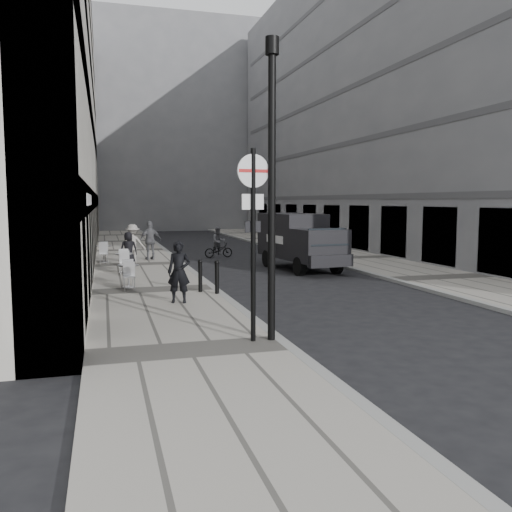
{
  "coord_description": "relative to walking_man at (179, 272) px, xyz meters",
  "views": [
    {
      "loc": [
        -3.57,
        -7.77,
        3.05
      ],
      "look_at": [
        0.84,
        7.89,
        1.4
      ],
      "focal_mm": 38.0,
      "sensor_mm": 36.0,
      "label": 1
    }
  ],
  "objects": [
    {
      "name": "building_left",
      "position": [
        -4.49,
        16.77,
        7.98
      ],
      "size": [
        4.0,
        45.0,
        18.0
      ],
      "primitive_type": "cube",
      "color": "silver",
      "rests_on": "ground"
    },
    {
      "name": "building_right",
      "position": [
        15.51,
        16.77,
        8.98
      ],
      "size": [
        6.0,
        45.0,
        20.0
      ],
      "primitive_type": "cube",
      "color": "gray",
      "rests_on": "ground"
    },
    {
      "name": "sign_post",
      "position": [
        0.91,
        -4.72,
        1.66
      ],
      "size": [
        0.69,
        0.14,
        4.0
      ],
      "rotation": [
        0.0,
        0.0,
        0.12
      ],
      "color": "black",
      "rests_on": "sidewalk"
    },
    {
      "name": "pedestrian_b",
      "position": [
        -0.74,
        10.75,
        0.02
      ],
      "size": [
        1.3,
        0.92,
        1.84
      ],
      "primitive_type": "imported",
      "rotation": [
        0.0,
        0.0,
        2.93
      ],
      "color": "#A09A94",
      "rests_on": "sidewalk"
    },
    {
      "name": "cafe_table_mid",
      "position": [
        -1.29,
        7.23,
        -0.42
      ],
      "size": [
        0.73,
        1.65,
        0.94
      ],
      "color": "silver",
      "rests_on": "sidewalk"
    },
    {
      "name": "bollard_near",
      "position": [
        1.36,
        1.23,
        -0.4
      ],
      "size": [
        0.13,
        0.13,
        1.0
      ],
      "primitive_type": "cylinder",
      "color": "black",
      "rests_on": "sidewalk"
    },
    {
      "name": "cyclist",
      "position": [
        3.91,
        13.21,
        -0.37
      ],
      "size": [
        1.6,
        0.71,
        1.67
      ],
      "rotation": [
        0.0,
        0.0,
        0.11
      ],
      "color": "black",
      "rests_on": "ground"
    },
    {
      "name": "far_sidewalk",
      "position": [
        10.51,
        10.27,
        -0.96
      ],
      "size": [
        4.0,
        60.0,
        0.12
      ],
      "primitive_type": "cube",
      "color": "gray",
      "rests_on": "ground"
    },
    {
      "name": "panel_van",
      "position": [
        6.3,
        7.12,
        0.38
      ],
      "size": [
        2.51,
        5.47,
        2.49
      ],
      "rotation": [
        0.0,
        0.0,
        0.11
      ],
      "color": "black",
      "rests_on": "ground"
    },
    {
      "name": "building_far",
      "position": [
        3.01,
        48.27,
        9.98
      ],
      "size": [
        24.0,
        16.0,
        22.0
      ],
      "primitive_type": "cube",
      "color": "gray",
      "rests_on": "ground"
    },
    {
      "name": "ground",
      "position": [
        1.51,
        -7.73,
        -1.02
      ],
      "size": [
        120.0,
        120.0,
        0.0
      ],
      "primitive_type": "plane",
      "color": "black",
      "rests_on": "ground"
    },
    {
      "name": "pedestrian_c",
      "position": [
        -0.99,
        9.51,
        -0.12
      ],
      "size": [
        0.81,
        0.58,
        1.56
      ],
      "primitive_type": "imported",
      "rotation": [
        0.0,
        0.0,
        3.25
      ],
      "color": "black",
      "rests_on": "sidewalk"
    },
    {
      "name": "lamppost",
      "position": [
        1.31,
        -4.73,
        2.56
      ],
      "size": [
        0.28,
        0.28,
        6.22
      ],
      "color": "black",
      "rests_on": "sidewalk"
    },
    {
      "name": "cafe_table_near",
      "position": [
        -1.29,
        3.25,
        -0.43
      ],
      "size": [
        0.71,
        1.61,
        0.92
      ],
      "color": "#ADADAF",
      "rests_on": "sidewalk"
    },
    {
      "name": "walking_man",
      "position": [
        0.0,
        0.0,
        0.0
      ],
      "size": [
        0.75,
        0.59,
        1.8
      ],
      "primitive_type": "imported",
      "rotation": [
        0.0,
        0.0,
        -0.27
      ],
      "color": "black",
      "rests_on": "sidewalk"
    },
    {
      "name": "sidewalk",
      "position": [
        -0.49,
        10.27,
        -0.96
      ],
      "size": [
        4.0,
        60.0,
        0.12
      ],
      "primitive_type": "cube",
      "color": "gray",
      "rests_on": "ground"
    },
    {
      "name": "cafe_table_far",
      "position": [
        -2.09,
        11.32,
        -0.41
      ],
      "size": [
        0.75,
        1.68,
        0.96
      ],
      "color": "#BDBCBF",
      "rests_on": "sidewalk"
    },
    {
      "name": "bollard_far",
      "position": [
        0.91,
        1.72,
        -0.41
      ],
      "size": [
        0.13,
        0.13,
        0.98
      ],
      "primitive_type": "cylinder",
      "color": "black",
      "rests_on": "sidewalk"
    },
    {
      "name": "pedestrian_a",
      "position": [
        0.19,
        12.08,
        0.07
      ],
      "size": [
        1.23,
        0.78,
        1.94
      ],
      "primitive_type": "imported",
      "rotation": [
        0.0,
        0.0,
        3.43
      ],
      "color": "slate",
      "rests_on": "sidewalk"
    }
  ]
}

